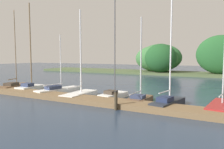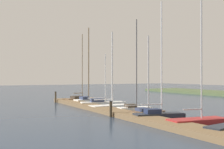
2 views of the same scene
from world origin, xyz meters
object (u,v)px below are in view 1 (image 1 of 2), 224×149
sailboat_1 (31,86)px  mooring_piling_1 (116,101)px  sailboat_7 (222,105)px  sailboat_5 (140,97)px  sailboat_6 (169,101)px  sailboat_2 (59,90)px  sailboat_3 (80,93)px  sailboat_0 (16,86)px  sailboat_4 (114,93)px

sailboat_1 → mooring_piling_1: bearing=-108.0°
sailboat_7 → mooring_piling_1: bearing=125.3°
sailboat_5 → sailboat_6: bearing=-102.3°
sailboat_5 → mooring_piling_1: bearing=170.0°
sailboat_2 → mooring_piling_1: 7.75m
sailboat_3 → mooring_piling_1: (4.43, -2.36, 0.25)m
sailboat_0 → sailboat_2: bearing=-102.3°
sailboat_3 → sailboat_7: size_ratio=0.92×
sailboat_0 → sailboat_7: size_ratio=1.04×
sailboat_3 → sailboat_5: bearing=-86.1°
sailboat_6 → mooring_piling_1: size_ratio=6.91×
sailboat_3 → sailboat_5: 4.94m
sailboat_6 → mooring_piling_1: bearing=143.4°
sailboat_4 → sailboat_5: 2.38m
mooring_piling_1 → sailboat_2: bearing=157.9°
sailboat_5 → sailboat_7: 5.27m
sailboat_2 → sailboat_6: bearing=-80.4°
sailboat_7 → sailboat_5: bearing=99.7°
sailboat_2 → mooring_piling_1: sailboat_2 is taller
sailboat_3 → sailboat_5: sailboat_3 is taller
sailboat_0 → sailboat_3: 8.54m
sailboat_4 → sailboat_7: sailboat_4 is taller
sailboat_0 → sailboat_7: 18.70m
sailboat_7 → sailboat_2: bearing=97.8°
sailboat_2 → sailboat_7: (12.92, 0.18, 0.01)m
sailboat_1 → sailboat_4: bearing=-89.7°
sailboat_2 → mooring_piling_1: size_ratio=4.40×
sailboat_6 → sailboat_7: sailboat_6 is taller
sailboat_0 → sailboat_7: bearing=-102.2°
sailboat_2 → sailboat_4: size_ratio=0.67×
sailboat_3 → sailboat_1: bearing=85.4°
sailboat_3 → sailboat_7: 10.20m
sailboat_1 → mooring_piling_1: (10.50, -2.65, 0.11)m
sailboat_4 → sailboat_6: sailboat_6 is taller
sailboat_2 → sailboat_3: 2.80m
sailboat_3 → sailboat_4: sailboat_4 is taller
sailboat_5 → sailboat_7: sailboat_7 is taller
sailboat_5 → sailboat_4: bearing=79.6°
sailboat_6 → sailboat_0: bearing=99.7°
sailboat_2 → sailboat_7: 12.92m
sailboat_0 → sailboat_5: 13.44m
sailboat_2 → sailboat_6: size_ratio=0.64×
sailboat_1 → sailboat_5: sailboat_1 is taller
sailboat_0 → sailboat_5: bearing=-103.0°
sailboat_0 → sailboat_3: sailboat_0 is taller
sailboat_5 → sailboat_6: size_ratio=0.75×
sailboat_1 → sailboat_5: (10.99, 0.20, -0.15)m
sailboat_2 → sailboat_5: (7.66, -0.07, 0.03)m
sailboat_5 → sailboat_1: bearing=90.8°
sailboat_4 → sailboat_7: 7.60m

